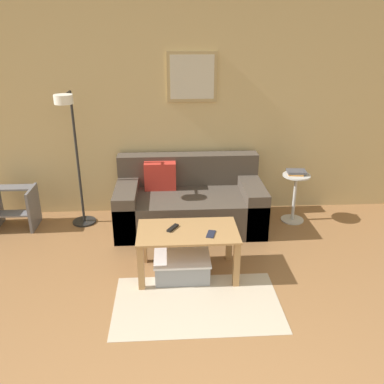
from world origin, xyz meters
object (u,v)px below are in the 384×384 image
at_px(floor_lamp, 72,146).
at_px(cell_phone, 211,234).
at_px(coffee_table, 188,239).
at_px(step_stool, 14,207).
at_px(storage_bin, 182,266).
at_px(side_table, 295,194).
at_px(remote_control, 173,228).
at_px(book_stack, 296,172).
at_px(couch, 189,203).

relative_size(floor_lamp, cell_phone, 11.01).
bearing_deg(cell_phone, coffee_table, 173.05).
bearing_deg(step_stool, coffee_table, -29.05).
height_order(storage_bin, side_table, side_table).
bearing_deg(remote_control, book_stack, 67.38).
relative_size(couch, cell_phone, 11.78).
relative_size(coffee_table, cell_phone, 6.52).
xyz_separation_m(coffee_table, book_stack, (1.30, 1.06, 0.25)).
relative_size(coffee_table, book_stack, 4.02).
bearing_deg(step_stool, side_table, -0.46).
xyz_separation_m(coffee_table, side_table, (1.31, 1.04, -0.01)).
distance_m(cell_phone, step_stool, 2.43).
xyz_separation_m(book_stack, step_stool, (-3.23, 0.01, -0.35)).
bearing_deg(coffee_table, couch, 86.33).
distance_m(storage_bin, cell_phone, 0.44).
distance_m(couch, coffee_table, 1.03).
distance_m(remote_control, step_stool, 2.08).
bearing_deg(coffee_table, cell_phone, -23.27).
bearing_deg(side_table, couch, -179.02).
distance_m(side_table, cell_phone, 1.58).
relative_size(couch, book_stack, 7.26).
bearing_deg(step_stool, book_stack, -0.10).
bearing_deg(side_table, floor_lamp, -178.33).
distance_m(storage_bin, floor_lamp, 1.75).
height_order(couch, cell_phone, couch).
bearing_deg(remote_control, side_table, 66.76).
distance_m(couch, remote_control, 1.02).
xyz_separation_m(side_table, step_stool, (-3.23, 0.03, -0.09)).
xyz_separation_m(side_table, remote_control, (-1.44, -1.00, 0.11)).
relative_size(couch, remote_control, 10.99).
height_order(couch, storage_bin, couch).
distance_m(side_table, book_stack, 0.26).
relative_size(floor_lamp, book_stack, 6.78).
distance_m(couch, floor_lamp, 1.43).
bearing_deg(side_table, step_stool, 179.54).
relative_size(storage_bin, cell_phone, 3.66).
distance_m(storage_bin, side_table, 1.76).
relative_size(coffee_table, storage_bin, 1.78).
distance_m(book_stack, cell_phone, 1.60).
distance_m(floor_lamp, cell_phone, 1.81).
bearing_deg(floor_lamp, remote_control, -41.96).
height_order(coffee_table, floor_lamp, floor_lamp).
bearing_deg(cell_phone, book_stack, 62.63).
bearing_deg(floor_lamp, couch, 2.35).
relative_size(floor_lamp, side_table, 2.66).
bearing_deg(remote_control, floor_lamp, 169.92).
distance_m(floor_lamp, book_stack, 2.50).
height_order(coffee_table, book_stack, book_stack).
xyz_separation_m(storage_bin, cell_phone, (0.26, -0.05, 0.35)).
relative_size(couch, floor_lamp, 1.07).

